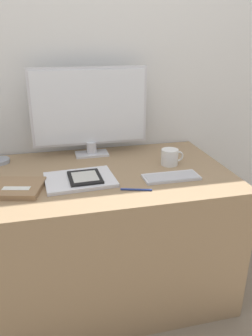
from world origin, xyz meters
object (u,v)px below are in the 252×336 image
Objects in this scene: monitor at (90,110)px; ereader at (85,177)px; keyboard at (171,177)px; pen at (136,190)px; coffee_mug at (170,157)px; notebook at (17,188)px; laptop at (80,180)px.

ereader is (-0.08, -0.37, -0.24)m from monitor.
pen is at bearing -155.32° from keyboard.
ereader is 0.48m from coffee_mug.
ereader is 0.31m from notebook.
ereader is at bearing -19.70° from laptop.
notebook is at bearing -174.88° from ereader.
laptop is 1.88× the size of ereader.
keyboard is 1.52× the size of ereader.
keyboard is at bearing -8.86° from laptop.
monitor is 2.36× the size of keyboard.
monitor is 0.59m from pen.
monitor is 2.50× the size of notebook.
coffee_mug is (0.77, 0.14, 0.03)m from notebook.
coffee_mug is at bearing 10.38° from notebook.
keyboard is at bearing 24.68° from pen.
notebook is at bearing -134.46° from monitor.
notebook is (-0.30, -0.03, -0.01)m from ereader.
coffee_mug is (0.06, 0.17, 0.04)m from keyboard.
laptop is (-0.43, 0.07, 0.00)m from keyboard.
ereader is at bearing -102.69° from monitor.
notebook is 2.09× the size of coffee_mug.
ereader is at bearing 171.79° from keyboard.
keyboard is at bearing -108.35° from coffee_mug.
notebook is (-0.39, -0.39, -0.25)m from monitor.
ereader is at bearing 144.23° from pen.
monitor is 3.59× the size of ereader.
coffee_mug is at bearing 12.16° from laptop.
ereader reaches higher than keyboard.
coffee_mug is 0.37m from pen.
keyboard is 1.98× the size of pen.
laptop is at bearing 145.64° from pen.
pen is at bearing -13.49° from notebook.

